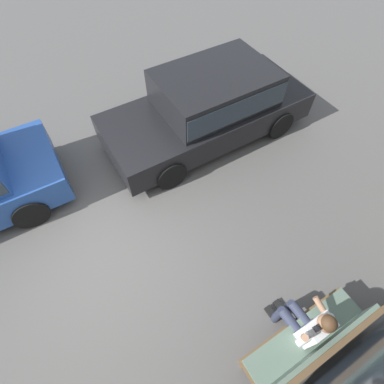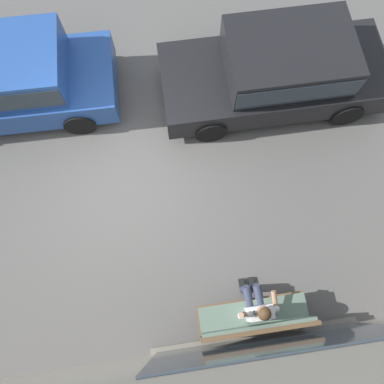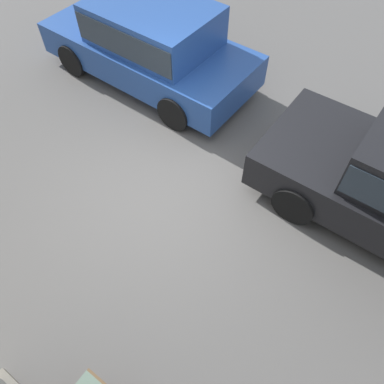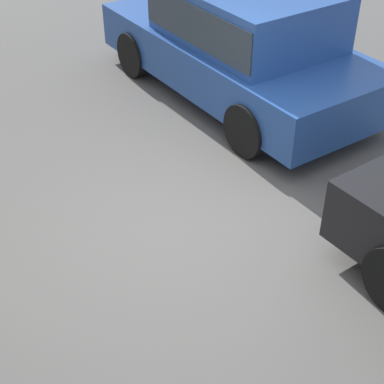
% 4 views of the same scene
% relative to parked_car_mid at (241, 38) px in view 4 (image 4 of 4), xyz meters
% --- Properties ---
extents(ground_plane, '(60.00, 60.00, 0.00)m').
position_rel_parked_car_mid_xyz_m(ground_plane, '(-1.98, 2.20, -0.83)').
color(ground_plane, '#565451').
extents(parked_car_mid, '(4.26, 1.98, 1.53)m').
position_rel_parked_car_mid_xyz_m(parked_car_mid, '(0.00, 0.00, 0.00)').
color(parked_car_mid, '#23478E').
rests_on(parked_car_mid, ground_plane).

